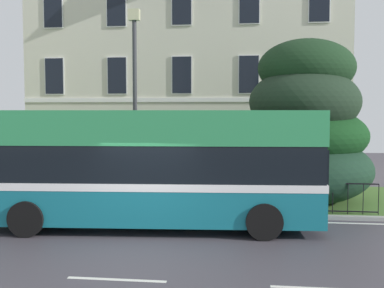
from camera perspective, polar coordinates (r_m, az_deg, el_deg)
ground_plane at (r=12.71m, az=-5.21°, el=-11.29°), size 60.00×56.00×0.18m
georgian_townhouse at (r=26.68m, az=0.11°, el=10.19°), size 15.62×8.62×12.10m
iron_verge_railing at (r=15.79m, az=-4.76°, el=-5.89°), size 14.22×0.04×0.97m
evergreen_tree at (r=17.49m, az=12.98°, el=1.48°), size 4.90×4.94×5.82m
single_decker_bus at (r=13.71m, az=-4.94°, el=-2.64°), size 9.64×3.23×3.34m
street_lamp_post at (r=16.12m, az=-6.78°, el=5.87°), size 0.36×0.24×6.51m
litter_bin at (r=15.92m, az=10.05°, el=-5.61°), size 0.51×0.51×1.13m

